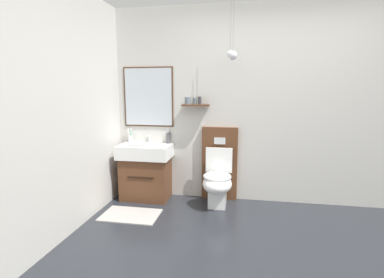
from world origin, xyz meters
TOP-DOWN VIEW (x-y plane):
  - ground_plane at (0.00, 0.00)m, footprint 5.64×4.62m
  - wall_back at (-0.02, 1.65)m, footprint 4.44×0.41m
  - wall_left at (-2.16, 0.00)m, footprint 0.12×3.42m
  - bath_mat at (-1.66, 0.81)m, footprint 0.68×0.44m
  - vanity_sink_left at (-1.66, 1.40)m, footprint 0.70×0.47m
  - tap_on_left_sink at (-1.66, 1.56)m, footprint 0.03×0.13m
  - toilet at (-0.66, 1.39)m, footprint 0.48×0.62m
  - toothbrush_cup at (-1.93, 1.55)m, footprint 0.07×0.07m
  - soap_dispenser at (-1.38, 1.56)m, footprint 0.06×0.06m
  - folded_hand_towel at (-1.70, 1.26)m, footprint 0.22×0.16m

SIDE VIEW (x-z plane):
  - ground_plane at x=0.00m, z-range -0.10..0.00m
  - bath_mat at x=-1.66m, z-range 0.00..0.01m
  - toilet at x=-0.66m, z-range -0.12..0.88m
  - vanity_sink_left at x=-1.66m, z-range 0.02..0.78m
  - folded_hand_towel at x=-1.70m, z-range 0.76..0.80m
  - toothbrush_cup at x=-1.93m, z-range 0.71..0.91m
  - tap_on_left_sink at x=-1.66m, z-range 0.77..0.88m
  - soap_dispenser at x=-1.38m, z-range 0.74..0.93m
  - wall_left at x=-2.16m, z-range 0.00..2.58m
  - wall_back at x=-0.02m, z-range 0.00..2.58m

